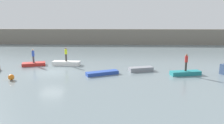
# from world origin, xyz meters

# --- Properties ---
(ground_plane) EXTENTS (120.00, 120.00, 0.00)m
(ground_plane) POSITION_xyz_m (0.00, 0.00, 0.00)
(ground_plane) COLOR slate
(embankment_wall) EXTENTS (80.00, 1.20, 3.37)m
(embankment_wall) POSITION_xyz_m (0.00, 25.21, 1.69)
(embankment_wall) COLOR gray
(embankment_wall) RESTS_ON ground_plane
(rowboat_red) EXTENTS (3.03, 2.10, 0.38)m
(rowboat_red) POSITION_xyz_m (-3.19, 3.22, 0.19)
(rowboat_red) COLOR red
(rowboat_red) RESTS_ON ground_plane
(rowboat_white) EXTENTS (3.54, 1.33, 0.51)m
(rowboat_white) POSITION_xyz_m (0.85, 3.59, 0.26)
(rowboat_white) COLOR white
(rowboat_white) RESTS_ON ground_plane
(rowboat_blue) EXTENTS (3.52, 2.30, 0.36)m
(rowboat_blue) POSITION_xyz_m (5.77, -0.89, 0.18)
(rowboat_blue) COLOR #2B4CAD
(rowboat_blue) RESTS_ON ground_plane
(rowboat_grey) EXTENTS (2.86, 1.67, 0.45)m
(rowboat_grey) POSITION_xyz_m (10.01, 0.85, 0.23)
(rowboat_grey) COLOR gray
(rowboat_grey) RESTS_ON ground_plane
(rowboat_teal) EXTENTS (3.31, 1.55, 0.43)m
(rowboat_teal) POSITION_xyz_m (14.53, -0.73, 0.22)
(rowboat_teal) COLOR teal
(rowboat_teal) RESTS_ON ground_plane
(person_red_shirt) EXTENTS (0.32, 0.32, 1.82)m
(person_red_shirt) POSITION_xyz_m (14.53, -0.73, 1.45)
(person_red_shirt) COLOR #38332D
(person_red_shirt) RESTS_ON rowboat_teal
(person_blue_shirt) EXTENTS (0.32, 0.32, 1.72)m
(person_blue_shirt) POSITION_xyz_m (-3.19, 3.22, 1.34)
(person_blue_shirt) COLOR #4C4C56
(person_blue_shirt) RESTS_ON rowboat_red
(person_hiviz_shirt) EXTENTS (0.32, 0.32, 1.73)m
(person_hiviz_shirt) POSITION_xyz_m (0.85, 3.59, 1.48)
(person_hiviz_shirt) COLOR #38332D
(person_hiviz_shirt) RESTS_ON rowboat_white
(mooring_buoy) EXTENTS (0.57, 0.57, 0.57)m
(mooring_buoy) POSITION_xyz_m (-2.88, -3.22, 0.29)
(mooring_buoy) COLOR orange
(mooring_buoy) RESTS_ON ground_plane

